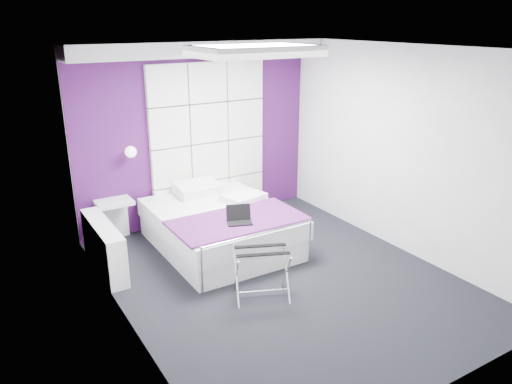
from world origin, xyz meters
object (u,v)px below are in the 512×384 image
(radiator, at_px, (104,247))
(luggage_rack, at_px, (262,273))
(wall_lamp, at_px, (130,151))
(nightstand, at_px, (114,202))
(laptop, at_px, (238,218))
(bed, at_px, (220,226))

(radiator, relative_size, luggage_rack, 2.11)
(wall_lamp, relative_size, radiator, 0.12)
(radiator, bearing_deg, nightstand, 63.65)
(nightstand, bearing_deg, luggage_rack, -67.35)
(radiator, bearing_deg, luggage_rack, -49.50)
(radiator, height_order, nightstand, radiator)
(radiator, relative_size, nightstand, 2.58)
(laptop, bearing_deg, luggage_rack, -80.83)
(luggage_rack, bearing_deg, nightstand, 135.50)
(nightstand, xyz_separation_m, laptop, (1.09, -1.42, 0.04))
(luggage_rack, bearing_deg, wall_lamp, 128.75)
(wall_lamp, bearing_deg, laptop, -61.13)
(wall_lamp, bearing_deg, nightstand, -171.97)
(wall_lamp, xyz_separation_m, luggage_rack, (0.65, -2.26, -0.94))
(nightstand, bearing_deg, wall_lamp, 8.03)
(wall_lamp, relative_size, laptop, 0.51)
(luggage_rack, bearing_deg, radiator, 153.35)
(wall_lamp, relative_size, bed, 0.08)
(wall_lamp, distance_m, nightstand, 0.71)
(laptop, bearing_deg, radiator, 174.59)
(radiator, xyz_separation_m, nightstand, (0.36, 0.72, 0.27))
(wall_lamp, relative_size, nightstand, 0.32)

